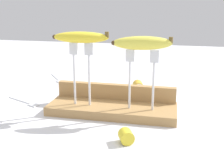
% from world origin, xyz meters
% --- Properties ---
extents(ground_plane, '(3.00, 3.00, 0.00)m').
position_xyz_m(ground_plane, '(0.00, 0.00, 0.00)').
color(ground_plane, silver).
extents(wooden_board, '(0.41, 0.14, 0.03)m').
position_xyz_m(wooden_board, '(0.00, 0.00, 0.01)').
color(wooden_board, '#A87F4C').
rests_on(wooden_board, ground).
extents(board_backstop, '(0.40, 0.02, 0.05)m').
position_xyz_m(board_backstop, '(0.00, 0.06, 0.05)').
color(board_backstop, '#A87F4C').
rests_on(board_backstop, wooden_board).
extents(fork_stand_left, '(0.07, 0.01, 0.20)m').
position_xyz_m(fork_stand_left, '(-0.09, -0.01, 0.15)').
color(fork_stand_left, silver).
rests_on(fork_stand_left, wooden_board).
extents(fork_stand_right, '(0.10, 0.01, 0.18)m').
position_xyz_m(fork_stand_right, '(0.09, -0.01, 0.14)').
color(fork_stand_right, silver).
rests_on(fork_stand_right, wooden_board).
extents(banana_raised_left, '(0.18, 0.05, 0.04)m').
position_xyz_m(banana_raised_left, '(-0.09, -0.01, 0.24)').
color(banana_raised_left, yellow).
rests_on(banana_raised_left, fork_stand_left).
extents(banana_raised_right, '(0.18, 0.07, 0.04)m').
position_xyz_m(banana_raised_right, '(0.09, -0.01, 0.23)').
color(banana_raised_right, '#DBD147').
rests_on(banana_raised_right, fork_stand_right).
extents(fork_fallen_near, '(0.11, 0.14, 0.01)m').
position_xyz_m(fork_fallen_near, '(-0.33, 0.34, 0.00)').
color(fork_fallen_near, silver).
rests_on(fork_fallen_near, ground).
extents(fork_fallen_far, '(0.15, 0.08, 0.01)m').
position_xyz_m(fork_fallen_far, '(-0.31, 0.03, 0.00)').
color(fork_fallen_far, silver).
rests_on(fork_fallen_far, ground).
extents(banana_chunk_near, '(0.05, 0.06, 0.04)m').
position_xyz_m(banana_chunk_near, '(0.05, 0.25, 0.02)').
color(banana_chunk_near, gold).
rests_on(banana_chunk_near, ground).
extents(banana_chunk_far, '(0.05, 0.05, 0.04)m').
position_xyz_m(banana_chunk_far, '(0.08, -0.19, 0.02)').
color(banana_chunk_far, yellow).
rests_on(banana_chunk_far, ground).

